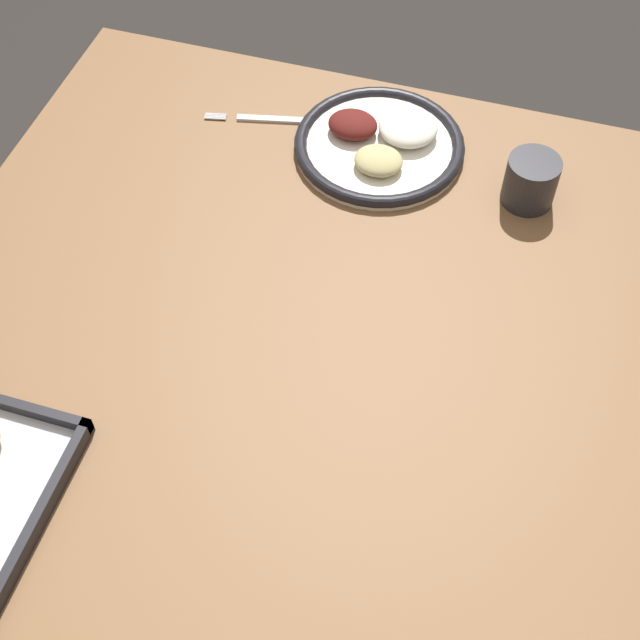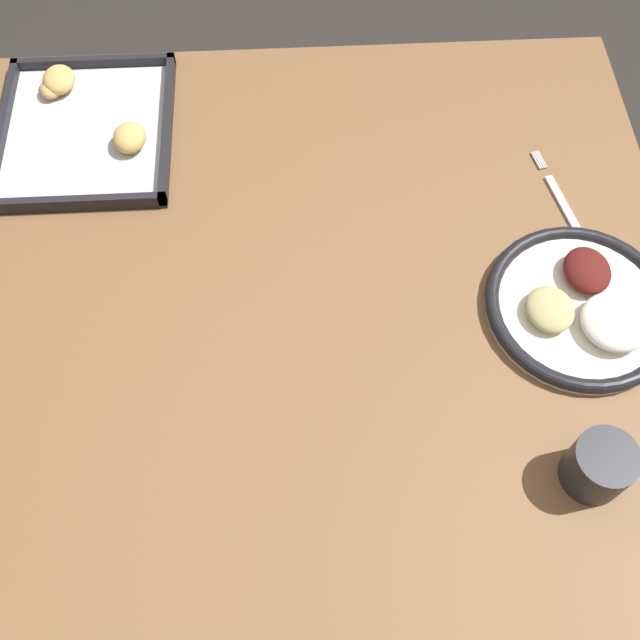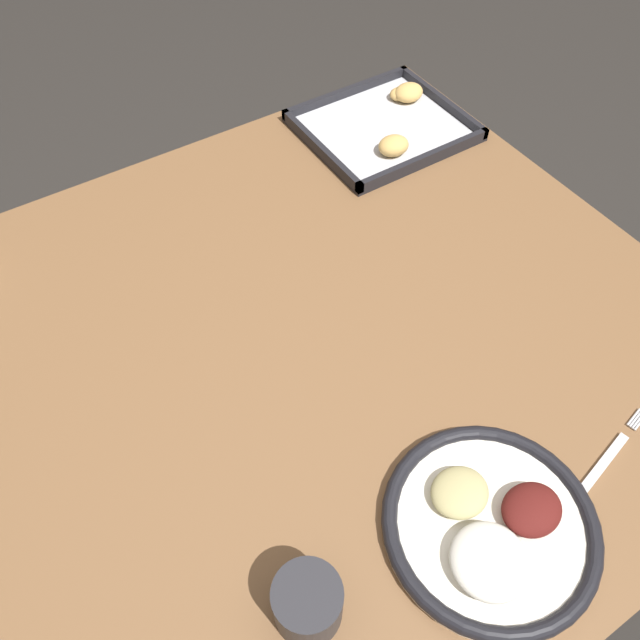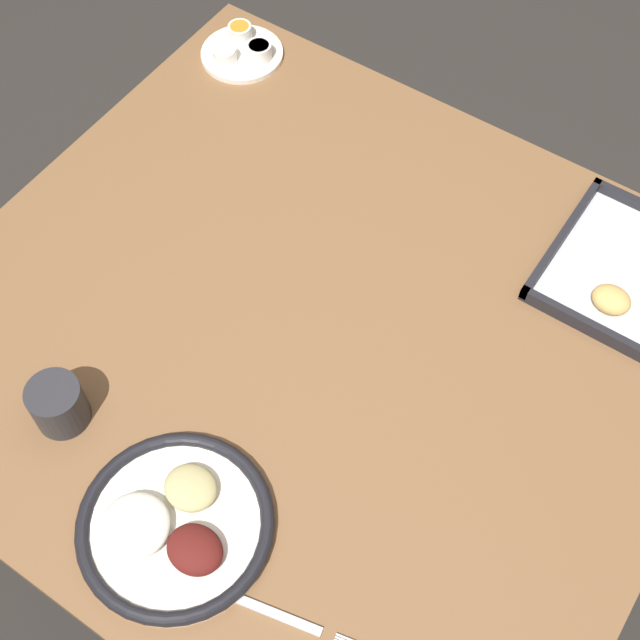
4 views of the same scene
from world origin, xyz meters
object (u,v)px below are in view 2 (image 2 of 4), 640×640
(dinner_plate, at_px, (582,306))
(drinking_cup, at_px, (599,466))
(fork, at_px, (565,208))
(baking_tray, at_px, (86,126))

(dinner_plate, bearing_deg, drinking_cup, 170.28)
(fork, relative_size, drinking_cup, 2.64)
(baking_tray, relative_size, drinking_cup, 3.99)
(fork, relative_size, baking_tray, 0.66)
(dinner_plate, relative_size, fork, 1.30)
(drinking_cup, bearing_deg, baking_tray, 48.21)
(dinner_plate, relative_size, drinking_cup, 3.42)
(baking_tray, height_order, drinking_cup, drinking_cup)
(fork, xyz_separation_m, drinking_cup, (-0.41, 0.06, 0.04))
(fork, bearing_deg, drinking_cup, 159.52)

